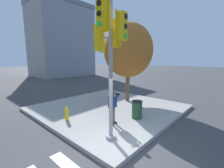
# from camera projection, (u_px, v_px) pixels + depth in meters

# --- Properties ---
(ground_plane) EXTENTS (160.00, 160.00, 0.00)m
(ground_plane) POSITION_uv_depth(u_px,v_px,m) (113.00, 157.00, 4.90)
(ground_plane) COLOR #424244
(sidewalk_corner) EXTENTS (8.00, 8.00, 0.17)m
(sidewalk_corner) POSITION_uv_depth(u_px,v_px,m) (109.00, 108.00, 9.76)
(sidewalk_corner) COLOR #9E9B96
(sidewalk_corner) RESTS_ON ground_plane
(traffic_signal_pole) EXTENTS (1.21, 1.20, 5.26)m
(traffic_signal_pole) POSITION_uv_depth(u_px,v_px,m) (110.00, 44.00, 5.20)
(traffic_signal_pole) COLOR #939399
(traffic_signal_pole) RESTS_ON sidewalk_corner
(person_photographer) EXTENTS (0.50, 0.53, 1.59)m
(person_photographer) POSITION_uv_depth(u_px,v_px,m) (113.00, 104.00, 6.99)
(person_photographer) COLOR black
(person_photographer) RESTS_ON sidewalk_corner
(street_tree) EXTENTS (3.45, 3.45, 5.56)m
(street_tree) POSITION_uv_depth(u_px,v_px,m) (128.00, 50.00, 10.54)
(street_tree) COLOR brown
(street_tree) RESTS_ON sidewalk_corner
(fire_hydrant) EXTENTS (0.18, 0.24, 0.68)m
(fire_hydrant) POSITION_uv_depth(u_px,v_px,m) (67.00, 114.00, 7.46)
(fire_hydrant) COLOR yellow
(fire_hydrant) RESTS_ON sidewalk_corner
(trash_bin) EXTENTS (0.54, 0.54, 0.92)m
(trash_bin) POSITION_uv_depth(u_px,v_px,m) (137.00, 110.00, 7.69)
(trash_bin) COLOR #234728
(trash_bin) RESTS_ON sidewalk_corner
(building_right) EXTENTS (10.92, 8.21, 14.03)m
(building_right) POSITION_uv_depth(u_px,v_px,m) (62.00, 41.00, 29.99)
(building_right) COLOR gray
(building_right) RESTS_ON ground_plane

